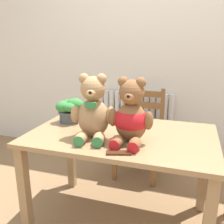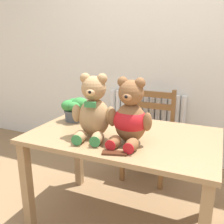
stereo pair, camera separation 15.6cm
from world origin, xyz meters
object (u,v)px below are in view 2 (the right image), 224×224
potted_plant (76,108)px  wooden_chair_behind (150,132)px  chocolate_bar (115,153)px  teddy_bear_right (130,117)px  teddy_bear_left (94,110)px

potted_plant → wooden_chair_behind: bearing=59.6°
wooden_chair_behind → potted_plant: bearing=59.6°
wooden_chair_behind → chocolate_bar: 1.17m
teddy_bear_right → potted_plant: 0.58m
potted_plant → chocolate_bar: bearing=-40.0°
teddy_bear_left → teddy_bear_right: teddy_bear_left is taller
wooden_chair_behind → potted_plant: 0.90m
wooden_chair_behind → potted_plant: (-0.41, -0.70, 0.38)m
wooden_chair_behind → teddy_bear_right: size_ratio=2.12×
teddy_bear_right → potted_plant: bearing=-24.4°
teddy_bear_left → teddy_bear_right: size_ratio=1.02×
chocolate_bar → teddy_bear_right: bearing=85.1°
potted_plant → teddy_bear_left: bearing=-40.0°
teddy_bear_left → potted_plant: bearing=-51.2°
wooden_chair_behind → potted_plant: size_ratio=3.97×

